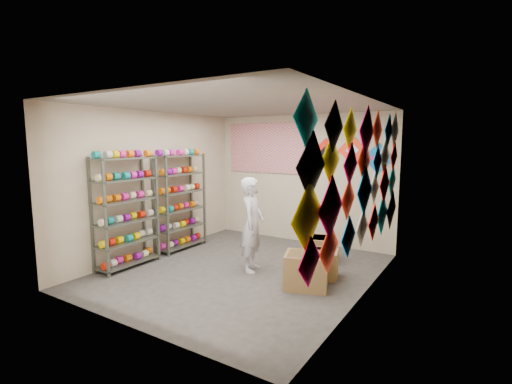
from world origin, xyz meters
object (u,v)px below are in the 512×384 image
Objects in this scene: shelf_rack_back at (180,202)px; shopkeeper at (252,225)px; carton_a at (306,271)px; carton_b at (320,264)px; shelf_rack_front at (126,212)px; carton_c at (320,249)px.

shelf_rack_back is 1.96m from shopkeeper.
carton_a is 0.52m from carton_b.
shelf_rack_front is 3.34m from carton_b.
carton_b is at bearing -0.26° from shelf_rack_back.
shelf_rack_front is at bearing 99.74° from shopkeeper.
shelf_rack_back is 3.79× the size of carton_c.
shelf_rack_back is 3.11m from carton_a.
shopkeeper is at bearing 26.81° from shelf_rack_front.
shopkeeper is at bearing 150.05° from carton_a.
carton_a is at bearing 14.39° from shelf_rack_front.
carton_a is 1.22× the size of carton_c.
shopkeeper is at bearing -9.73° from shelf_rack_back.
shelf_rack_front is at bearing -172.92° from carton_b.
shelf_rack_front is 3.45m from carton_c.
shopkeeper is 2.55× the size of carton_a.
shelf_rack_back is 2.88m from carton_c.
shelf_rack_front reaches higher than carton_c.
shelf_rack_back reaches higher than carton_c.
shelf_rack_front is at bearing -90.00° from shelf_rack_back.
shelf_rack_front and shelf_rack_back have the same top height.
carton_a is at bearing -93.58° from carton_c.
carton_c is at bearing 15.34° from shelf_rack_back.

